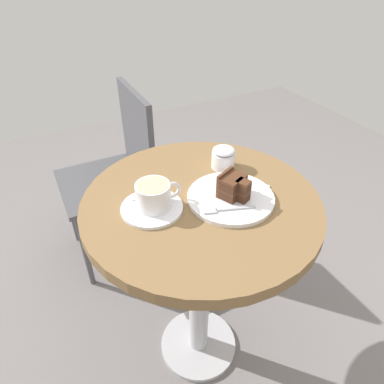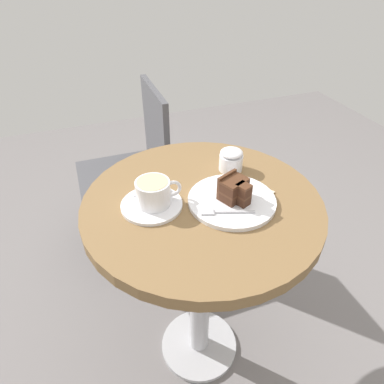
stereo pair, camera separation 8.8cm
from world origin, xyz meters
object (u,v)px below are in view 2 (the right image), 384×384
Objects in this scene: saucer at (152,205)px; sugar_pot at (231,160)px; fork at (221,212)px; cafe_chair at (138,162)px; coffee_cup at (154,192)px; napkin at (244,193)px; teaspoon at (158,192)px; cake_plate at (232,200)px; cake_slice at (234,190)px.

sugar_pot is at bearing 18.79° from saucer.
fork is 0.79m from cafe_chair.
coffee_cup reaches higher than napkin.
teaspoon is 1.50× the size of sugar_pot.
cake_plate reaches higher than saucer.
cafe_chair reaches higher than saucer.
cafe_chair reaches higher than cake_plate.
coffee_cup is 0.91× the size of fork.
fork is (-0.05, -0.04, 0.01)m from cake_plate.
cake_slice is 1.27× the size of sugar_pot.
fork is at bearing -121.21° from sugar_pot.
saucer is 1.52× the size of teaspoon.
cafe_chair is (0.06, 0.60, -0.26)m from teaspoon.
coffee_cup is 1.14× the size of teaspoon.
coffee_cup is at bearing 172.15° from napkin.
napkin is at bearing 28.96° from cake_slice.
coffee_cup is 0.18m from fork.
sugar_pot is at bearing 19.49° from coffee_cup.
cake_slice is 0.16m from sugar_pot.
teaspoon reaches higher than cake_plate.
teaspoon is 0.80× the size of fork.
cake_plate is at bearing 10.14° from cafe_chair.
napkin is 0.13m from sugar_pot.
coffee_cup is at bearing -14.72° from fork.
coffee_cup reaches higher than sugar_pot.
cake_slice is at bearing -112.46° from sugar_pot.
saucer is at bearing 173.95° from coffee_cup.
saucer is 2.28× the size of sugar_pot.
sugar_pot is (0.27, 0.09, 0.03)m from saucer.
cake_slice reaches higher than teaspoon.
fork is at bearing -142.65° from cake_slice.
coffee_cup is at bearing -6.43° from cafe_chair.
napkin is (0.22, -0.07, -0.01)m from teaspoon.
cake_plate is 1.77× the size of fork.
cake_slice is 0.06m from napkin.
cake_slice is at bearing -151.04° from napkin.
teaspoon is at bearing -4.99° from cafe_chair.
teaspoon is 0.19m from fork.
cake_plate is (0.18, -0.10, -0.00)m from teaspoon.
cafe_chair is (-0.12, 0.70, -0.29)m from cake_slice.
cafe_chair reaches higher than napkin.
saucer is at bearing -118.78° from teaspoon.
fork is at bearing -139.23° from cake_plate.
sugar_pot is (0.24, 0.05, 0.02)m from teaspoon.
cake_plate is at bearing -154.98° from napkin.
sugar_pot is at bearing 66.01° from cake_plate.
fork is (0.13, -0.14, 0.00)m from teaspoon.
cake_slice is (0.00, -0.00, 0.04)m from cake_plate.
cake_plate is 2.59× the size of cake_slice.
cafe_chair is at bearing 82.55° from saucer.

